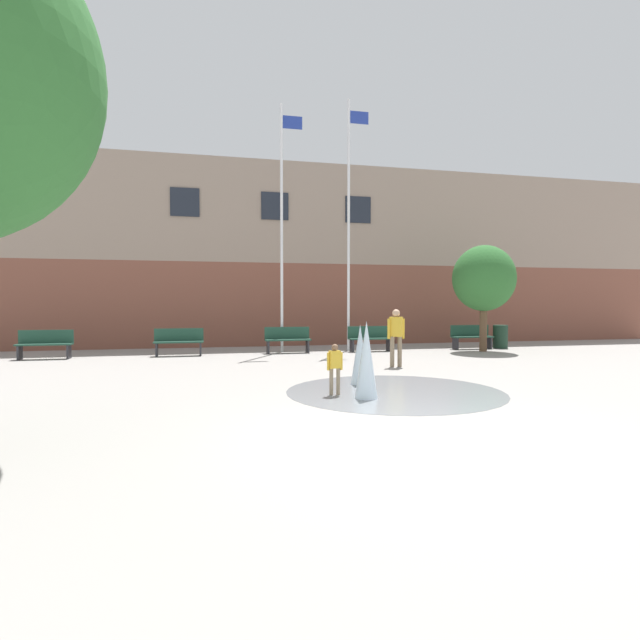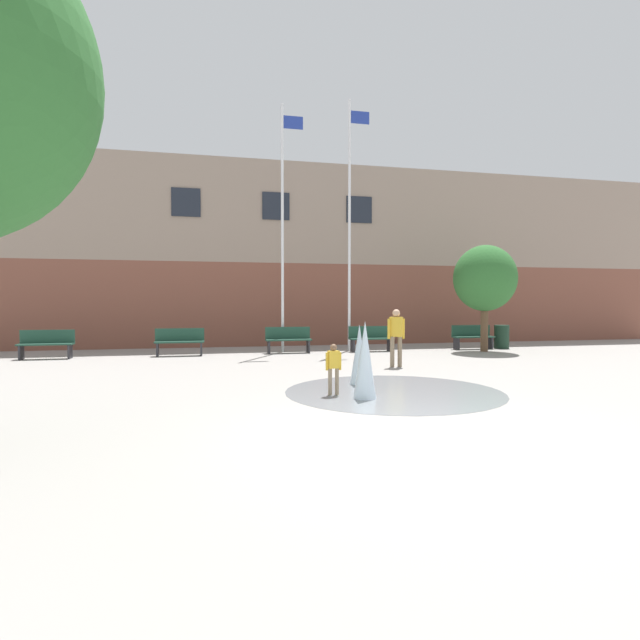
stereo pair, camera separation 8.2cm
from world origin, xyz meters
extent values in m
plane|color=gray|center=(0.00, 0.00, 0.00)|extent=(100.00, 100.00, 0.00)
cube|color=brown|center=(0.00, 17.09, 1.69)|extent=(36.00, 6.00, 3.38)
cube|color=gray|center=(0.00, 17.09, 5.45)|extent=(36.00, 6.00, 4.13)
cube|color=#1E232D|center=(-3.50, 14.07, 5.66)|extent=(1.10, 0.06, 1.10)
cube|color=#1E232D|center=(0.00, 14.07, 5.66)|extent=(1.10, 0.06, 1.10)
cube|color=#1E232D|center=(3.50, 14.07, 5.66)|extent=(1.10, 0.06, 1.10)
cylinder|color=gray|center=(0.89, 3.28, 0.00)|extent=(4.33, 4.33, 0.01)
cone|color=silver|center=(0.11, 2.72, 0.72)|extent=(0.43, 0.43, 1.44)
cone|color=silver|center=(0.48, 4.27, 0.65)|extent=(0.41, 0.41, 1.30)
cube|color=#28282D|center=(-8.38, 11.06, 0.22)|extent=(0.06, 0.40, 0.44)
cube|color=#28282D|center=(-6.98, 11.06, 0.22)|extent=(0.06, 0.40, 0.44)
cube|color=#1E4233|center=(-7.68, 11.06, 0.47)|extent=(1.60, 0.44, 0.05)
cube|color=#1E4233|center=(-7.68, 11.26, 0.70)|extent=(1.60, 0.04, 0.42)
cube|color=#28282D|center=(-4.33, 11.09, 0.22)|extent=(0.06, 0.40, 0.44)
cube|color=#28282D|center=(-2.93, 11.09, 0.22)|extent=(0.06, 0.40, 0.44)
cube|color=#1E4233|center=(-3.63, 11.09, 0.47)|extent=(1.60, 0.44, 0.05)
cube|color=#1E4233|center=(-3.63, 11.29, 0.70)|extent=(1.60, 0.04, 0.42)
cube|color=#28282D|center=(-0.65, 11.22, 0.22)|extent=(0.06, 0.40, 0.44)
cube|color=#28282D|center=(0.75, 11.22, 0.22)|extent=(0.06, 0.40, 0.44)
cube|color=#1E4233|center=(0.05, 11.22, 0.47)|extent=(1.60, 0.44, 0.05)
cube|color=#1E4233|center=(0.05, 11.42, 0.70)|extent=(1.60, 0.04, 0.42)
cube|color=#28282D|center=(2.36, 11.12, 0.22)|extent=(0.06, 0.40, 0.44)
cube|color=#28282D|center=(3.76, 11.12, 0.22)|extent=(0.06, 0.40, 0.44)
cube|color=#1E4233|center=(3.06, 11.12, 0.47)|extent=(1.60, 0.44, 0.05)
cube|color=#1E4233|center=(3.06, 11.32, 0.70)|extent=(1.60, 0.04, 0.42)
cube|color=#28282D|center=(6.43, 11.11, 0.22)|extent=(0.06, 0.40, 0.44)
cube|color=#28282D|center=(7.83, 11.11, 0.22)|extent=(0.06, 0.40, 0.44)
cube|color=#1E4233|center=(7.13, 11.11, 0.47)|extent=(1.60, 0.44, 0.05)
cube|color=#1E4233|center=(7.13, 11.31, 0.70)|extent=(1.60, 0.04, 0.42)
cylinder|color=#89755B|center=(2.23, 6.83, 0.42)|extent=(0.12, 0.12, 0.84)
cylinder|color=#89755B|center=(2.45, 6.83, 0.42)|extent=(0.12, 0.12, 0.84)
cube|color=gold|center=(2.34, 6.83, 1.11)|extent=(0.39, 0.36, 0.54)
sphere|color=tan|center=(2.34, 6.83, 1.48)|extent=(0.21, 0.21, 0.21)
cylinder|color=gold|center=(2.13, 6.83, 1.05)|extent=(0.08, 0.08, 0.55)
cylinder|color=gold|center=(2.55, 6.83, 1.05)|extent=(0.08, 0.08, 0.55)
cylinder|color=#89755B|center=(-0.44, 3.16, 0.26)|extent=(0.07, 0.07, 0.52)
cylinder|color=#89755B|center=(-0.31, 3.16, 0.26)|extent=(0.07, 0.07, 0.52)
cube|color=gold|center=(-0.37, 3.16, 0.69)|extent=(0.23, 0.16, 0.33)
sphere|color=brown|center=(-0.37, 3.16, 0.92)|extent=(0.13, 0.13, 0.13)
cylinder|color=gold|center=(-0.50, 3.16, 0.65)|extent=(0.05, 0.05, 0.34)
cylinder|color=gold|center=(-0.24, 3.16, 0.65)|extent=(0.05, 0.05, 0.34)
cylinder|color=silver|center=(-0.09, 11.68, 4.40)|extent=(0.10, 0.10, 8.80)
cube|color=#233893|center=(0.31, 11.68, 8.17)|extent=(0.70, 0.02, 0.45)
cylinder|color=silver|center=(2.39, 11.68, 4.59)|extent=(0.10, 0.10, 9.17)
cube|color=#233893|center=(2.79, 11.68, 8.55)|extent=(0.70, 0.02, 0.45)
cylinder|color=#193323|center=(8.39, 11.19, 0.45)|extent=(0.56, 0.56, 0.90)
cylinder|color=brown|center=(7.05, 10.20, 0.73)|extent=(0.26, 0.26, 1.47)
ellipsoid|color=#2D662D|center=(7.05, 10.20, 2.65)|extent=(2.23, 2.23, 2.37)
camera|label=1|loc=(-2.80, -6.02, 1.78)|focal=28.00mm
camera|label=2|loc=(-2.72, -6.04, 1.78)|focal=28.00mm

